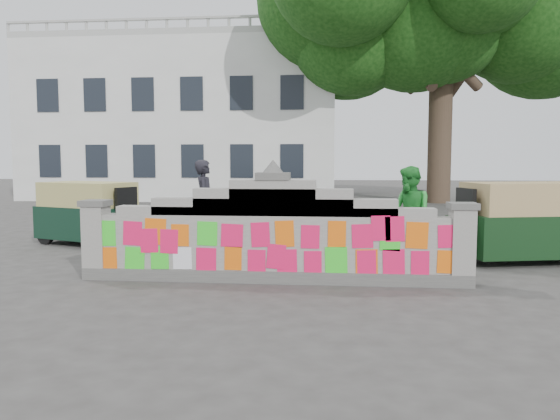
% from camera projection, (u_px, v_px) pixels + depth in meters
% --- Properties ---
extents(ground, '(100.00, 100.00, 0.00)m').
position_uv_depth(ground, '(273.00, 281.00, 9.02)').
color(ground, '#383533').
rests_on(ground, ground).
extents(parapet_wall, '(6.48, 0.44, 2.01)m').
position_uv_depth(parapet_wall, '(273.00, 237.00, 8.95)').
color(parapet_wall, '#4C4C49').
rests_on(parapet_wall, ground).
extents(building, '(16.00, 10.00, 8.90)m').
position_uv_depth(building, '(194.00, 126.00, 31.14)').
color(building, silver).
rests_on(building, ground).
extents(shade_tree, '(12.00, 10.00, 12.00)m').
position_uv_depth(shade_tree, '(443.00, 12.00, 25.48)').
color(shade_tree, '#38281E').
rests_on(shade_tree, ground).
extents(cyclist_bike, '(2.06, 0.98, 1.04)m').
position_uv_depth(cyclist_bike, '(205.00, 230.00, 11.66)').
color(cyclist_bike, black).
rests_on(cyclist_bike, ground).
extents(cyclist_rider, '(0.51, 0.70, 1.76)m').
position_uv_depth(cyclist_rider, '(205.00, 213.00, 11.62)').
color(cyclist_rider, black).
rests_on(cyclist_rider, ground).
extents(pedestrian, '(1.01, 1.12, 1.89)m').
position_uv_depth(pedestrian, '(410.00, 214.00, 10.68)').
color(pedestrian, green).
rests_on(pedestrian, ground).
extents(rickshaw_left, '(2.76, 1.98, 1.49)m').
position_uv_depth(rickshaw_left, '(90.00, 212.00, 13.06)').
color(rickshaw_left, black).
rests_on(rickshaw_left, ground).
extents(rickshaw_right, '(2.92, 1.82, 1.57)m').
position_uv_depth(rickshaw_right, '(523.00, 221.00, 10.69)').
color(rickshaw_right, black).
rests_on(rickshaw_right, ground).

